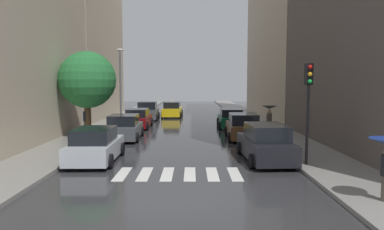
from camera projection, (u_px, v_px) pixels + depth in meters
The scene contains 18 objects.
ground_plane at pixel (187, 120), 34.92m from camera, with size 28.00×72.00×0.04m, color #2E2E31.
sidewalk_left at pixel (121, 120), 34.93m from camera, with size 3.00×72.00×0.15m, color gray.
sidewalk_right at pixel (254, 120), 34.90m from camera, with size 3.00×72.00×0.15m, color gray.
crosswalk_stripes at pixel (180, 174), 14.29m from camera, with size 4.95×2.20×0.01m.
building_left_mid at pixel (80, 34), 36.40m from camera, with size 6.00×15.22×17.20m, color #B2A38C.
parked_car_left_nearest at pixel (96, 146), 16.47m from camera, with size 2.15×4.29×1.59m.
parked_car_left_second at pixel (125, 128), 22.97m from camera, with size 2.25×4.18×1.61m.
parked_car_left_third at pixel (139, 119), 28.86m from camera, with size 2.01×4.40×1.57m.
parked_car_left_fourth at pixel (149, 111), 35.44m from camera, with size 2.24×4.11×1.80m.
parked_car_right_nearest at pixel (266, 144), 16.65m from camera, with size 2.25×4.78×1.74m.
parked_car_right_second at pixel (244, 127), 23.14m from camera, with size 2.20×4.32×1.67m.
parked_car_right_third at pixel (232, 119), 29.20m from camera, with size 2.13×4.43×1.55m.
taxi_midroad at pixel (173, 110), 38.41m from camera, with size 2.17×4.68×1.81m.
pedestrian_foreground at pixel (87, 111), 25.05m from camera, with size 1.18×1.18×2.02m.
pedestrian_near_tree at pixel (270, 113), 24.06m from camera, with size 1.07×1.07×1.95m.
street_tree_left at pixel (88, 80), 23.03m from camera, with size 3.67×3.67×5.53m.
traffic_light_right_corner at pixel (309, 91), 15.05m from camera, with size 0.30×0.42×4.30m.
lamp_post_left at pixel (121, 80), 30.34m from camera, with size 0.60×0.28×6.38m.
Camera 1 is at (0.54, -10.74, 3.63)m, focal length 33.45 mm.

